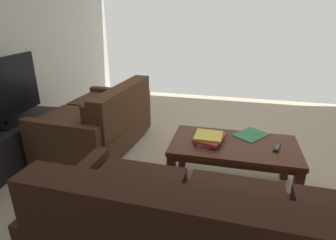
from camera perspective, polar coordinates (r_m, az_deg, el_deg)
ground_plane at (r=2.97m, az=12.13°, el=-10.87°), size 5.24×5.55×0.01m
loveseat_near at (r=3.38m, az=-13.67°, el=-0.31°), size 0.97×1.44×0.79m
coffee_table at (r=2.59m, az=13.26°, el=-6.08°), size 1.12×0.62×0.46m
tv_stand at (r=3.50m, az=-29.25°, el=-4.14°), size 0.51×1.30×0.42m
flat_tv at (r=3.32m, az=-31.02°, el=4.95°), size 0.22×1.11×0.70m
book_stack at (r=2.54m, az=8.38°, el=-3.66°), size 0.29×0.34×0.07m
tv_remote at (r=2.58m, az=21.45°, el=-5.27°), size 0.08×0.17×0.02m
loose_magazine at (r=2.77m, az=16.59°, el=-2.89°), size 0.36×0.38×0.01m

